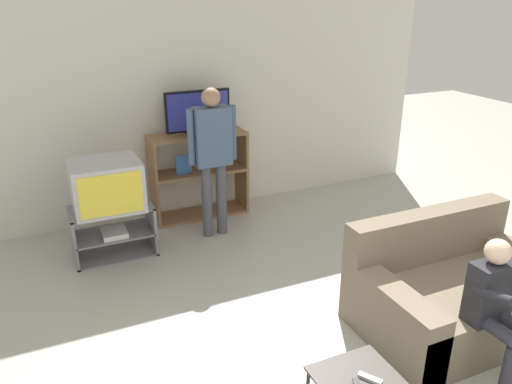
# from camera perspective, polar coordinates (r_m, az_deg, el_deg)

# --- Properties ---
(wall_back) EXTENTS (6.40, 0.06, 2.60)m
(wall_back) POSITION_cam_1_polar(r_m,az_deg,el_deg) (5.91, -8.34, 9.88)
(wall_back) COLOR silver
(wall_back) RESTS_ON ground_plane
(tv_stand) EXTENTS (0.80, 0.45, 0.52)m
(tv_stand) POSITION_cam_1_polar(r_m,az_deg,el_deg) (5.25, -15.97, -4.36)
(tv_stand) COLOR slate
(tv_stand) RESTS_ON ground_plane
(television_main) EXTENTS (0.66, 0.57, 0.48)m
(television_main) POSITION_cam_1_polar(r_m,az_deg,el_deg) (5.05, -16.72, 0.75)
(television_main) COLOR #B2B2B7
(television_main) RESTS_ON tv_stand
(media_shelf) EXTENTS (1.12, 0.39, 1.01)m
(media_shelf) POSITION_cam_1_polar(r_m,az_deg,el_deg) (5.89, -6.55, 2.01)
(media_shelf) COLOR #8E6642
(media_shelf) RESTS_ON ground_plane
(television_flat) EXTENTS (0.75, 0.20, 0.50)m
(television_flat) POSITION_cam_1_polar(r_m,az_deg,el_deg) (5.66, -6.65, 8.89)
(television_flat) COLOR black
(television_flat) RESTS_ON media_shelf
(remote_control_white) EXTENTS (0.11, 0.14, 0.02)m
(remote_control_white) POSITION_cam_1_polar(r_m,az_deg,el_deg) (3.21, 12.90, -20.06)
(remote_control_white) COLOR silver
(remote_control_white) RESTS_ON snack_table
(couch) EXTENTS (1.54, 0.99, 0.85)m
(couch) POSITION_cam_1_polar(r_m,az_deg,el_deg) (4.34, 21.59, -10.66)
(couch) COLOR #756651
(couch) RESTS_ON ground_plane
(person_standing_adult) EXTENTS (0.53, 0.20, 1.62)m
(person_standing_adult) POSITION_cam_1_polar(r_m,az_deg,el_deg) (5.24, -4.99, 4.93)
(person_standing_adult) COLOR #4C4C56
(person_standing_adult) RESTS_ON ground_plane
(person_seated_child) EXTENTS (0.33, 0.43, 1.03)m
(person_seated_child) POSITION_cam_1_polar(r_m,az_deg,el_deg) (3.72, 25.94, -11.26)
(person_seated_child) COLOR #2D2D38
(person_seated_child) RESTS_ON ground_plane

